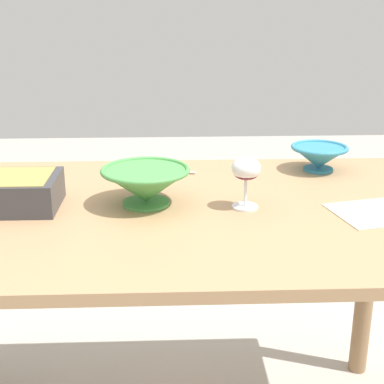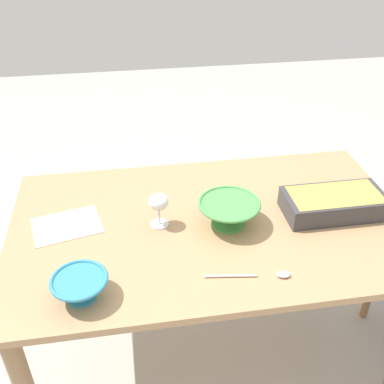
{
  "view_description": "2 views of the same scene",
  "coord_description": "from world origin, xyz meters",
  "px_view_note": "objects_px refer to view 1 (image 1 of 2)",
  "views": [
    {
      "loc": [
        -0.0,
        -1.33,
        1.27
      ],
      "look_at": [
        0.05,
        -0.02,
        0.82
      ],
      "focal_mm": 52.91,
      "sensor_mm": 36.0,
      "label": 1
    },
    {
      "loc": [
        0.28,
        1.29,
        1.79
      ],
      "look_at": [
        0.06,
        -0.08,
        0.86
      ],
      "focal_mm": 42.19,
      "sensor_mm": 36.0,
      "label": 2
    }
  ],
  "objects_px": {
    "mixing_bowl": "(319,156)",
    "small_bowl": "(146,184)",
    "napkin": "(383,212)",
    "serving_spoon": "(133,170)",
    "dining_table": "(171,247)",
    "wine_glass": "(246,172)"
  },
  "relations": [
    {
      "from": "small_bowl",
      "to": "serving_spoon",
      "type": "bearing_deg",
      "value": 100.31
    },
    {
      "from": "small_bowl",
      "to": "napkin",
      "type": "distance_m",
      "value": 0.59
    },
    {
      "from": "serving_spoon",
      "to": "napkin",
      "type": "bearing_deg",
      "value": -29.86
    },
    {
      "from": "wine_glass",
      "to": "small_bowl",
      "type": "relative_size",
      "value": 0.58
    },
    {
      "from": "mixing_bowl",
      "to": "small_bowl",
      "type": "distance_m",
      "value": 0.58
    },
    {
      "from": "serving_spoon",
      "to": "napkin",
      "type": "xyz_separation_m",
      "value": [
        0.63,
        -0.36,
        -0.01
      ]
    },
    {
      "from": "mixing_bowl",
      "to": "napkin",
      "type": "bearing_deg",
      "value": -79.15
    },
    {
      "from": "dining_table",
      "to": "mixing_bowl",
      "type": "bearing_deg",
      "value": 33.71
    },
    {
      "from": "dining_table",
      "to": "serving_spoon",
      "type": "xyz_separation_m",
      "value": [
        -0.11,
        0.3,
        0.12
      ]
    },
    {
      "from": "wine_glass",
      "to": "small_bowl",
      "type": "bearing_deg",
      "value": 171.9
    },
    {
      "from": "wine_glass",
      "to": "small_bowl",
      "type": "distance_m",
      "value": 0.25
    },
    {
      "from": "wine_glass",
      "to": "mixing_bowl",
      "type": "xyz_separation_m",
      "value": [
        0.26,
        0.31,
        -0.05
      ]
    },
    {
      "from": "wine_glass",
      "to": "napkin",
      "type": "distance_m",
      "value": 0.35
    },
    {
      "from": "dining_table",
      "to": "small_bowl",
      "type": "relative_size",
      "value": 6.48
    },
    {
      "from": "wine_glass",
      "to": "napkin",
      "type": "relative_size",
      "value": 0.55
    },
    {
      "from": "dining_table",
      "to": "small_bowl",
      "type": "distance_m",
      "value": 0.18
    },
    {
      "from": "wine_glass",
      "to": "mixing_bowl",
      "type": "bearing_deg",
      "value": 49.84
    },
    {
      "from": "mixing_bowl",
      "to": "small_bowl",
      "type": "height_order",
      "value": "small_bowl"
    },
    {
      "from": "wine_glass",
      "to": "napkin",
      "type": "xyz_separation_m",
      "value": [
        0.33,
        -0.05,
        -0.09
      ]
    },
    {
      "from": "wine_glass",
      "to": "serving_spoon",
      "type": "bearing_deg",
      "value": 133.39
    },
    {
      "from": "mixing_bowl",
      "to": "small_bowl",
      "type": "relative_size",
      "value": 0.76
    },
    {
      "from": "dining_table",
      "to": "serving_spoon",
      "type": "relative_size",
      "value": 5.36
    }
  ]
}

